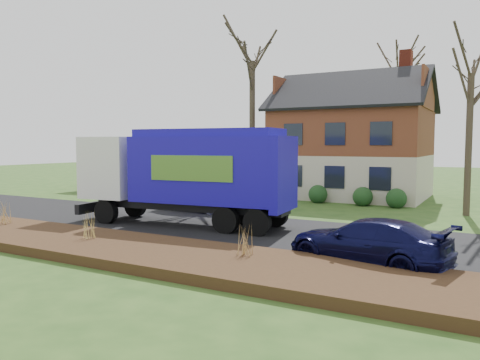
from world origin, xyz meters
The scene contains 14 objects.
ground centered at (0.00, 0.00, 0.00)m, with size 120.00×120.00×0.00m, color #264818.
road centered at (0.00, 0.00, 0.01)m, with size 80.00×7.00×0.02m, color black.
mulch_verge centered at (0.00, -5.30, 0.15)m, with size 80.00×3.50×0.30m, color black.
main_house centered at (1.49, 13.91, 4.03)m, with size 12.95×8.95×9.26m.
ranch_house centered at (-12.00, 13.00, 1.81)m, with size 9.80×8.20×3.70m.
garbage_truck centered at (-1.03, -0.14, 2.32)m, with size 9.58×3.43×4.02m.
silver_sedan centered at (-3.01, 3.47, 0.68)m, with size 1.45×4.15×1.37m, color #B7BBBF.
navy_wagon centered at (7.17, -3.04, 0.67)m, with size 1.87×4.61×1.34m, color #0B0C33.
tree_front_west centered at (-3.52, 10.48, 9.90)m, with size 4.04×4.04×12.01m.
tree_front_east centered at (9.05, 8.51, 7.80)m, with size 3.46×3.46×9.60m.
tree_back centered at (3.21, 21.94, 10.63)m, with size 4.03×4.03×12.75m.
grass_clump_west centered at (-6.56, -4.73, 0.79)m, with size 0.37×0.30×0.98m.
grass_clump_mid centered at (-1.42, -5.17, 0.72)m, with size 0.30×0.25×0.85m.
grass_clump_east centered at (4.19, -4.75, 0.71)m, with size 0.33×0.27×0.83m.
Camera 1 is at (10.32, -16.11, 3.41)m, focal length 35.00 mm.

